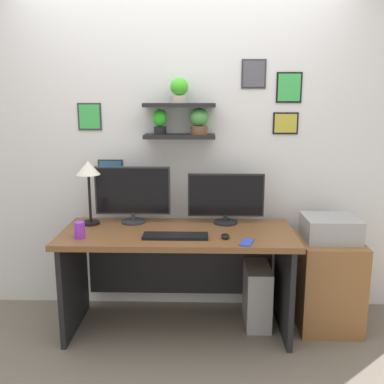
% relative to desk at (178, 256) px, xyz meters
% --- Properties ---
extents(ground_plane, '(8.00, 8.00, 0.00)m').
position_rel_desk_xyz_m(ground_plane, '(0.00, -0.06, -0.54)').
color(ground_plane, '#70665B').
extents(back_wall_assembly, '(4.40, 0.24, 2.70)m').
position_rel_desk_xyz_m(back_wall_assembly, '(0.00, 0.38, 0.82)').
color(back_wall_assembly, silver).
rests_on(back_wall_assembly, ground).
extents(desk, '(1.65, 0.68, 0.75)m').
position_rel_desk_xyz_m(desk, '(0.00, 0.00, 0.00)').
color(desk, brown).
rests_on(desk, ground).
extents(monitor_left, '(0.56, 0.18, 0.43)m').
position_rel_desk_xyz_m(monitor_left, '(-0.35, 0.16, 0.43)').
color(monitor_left, '#2D2D33').
rests_on(monitor_left, desk).
extents(monitor_right, '(0.57, 0.18, 0.38)m').
position_rel_desk_xyz_m(monitor_right, '(0.35, 0.16, 0.40)').
color(monitor_right, black).
rests_on(monitor_right, desk).
extents(keyboard, '(0.44, 0.14, 0.02)m').
position_rel_desk_xyz_m(keyboard, '(-0.01, -0.20, 0.22)').
color(keyboard, black).
rests_on(keyboard, desk).
extents(computer_mouse, '(0.06, 0.09, 0.03)m').
position_rel_desk_xyz_m(computer_mouse, '(0.33, -0.21, 0.22)').
color(computer_mouse, black).
rests_on(computer_mouse, desk).
extents(desk_lamp, '(0.17, 0.17, 0.48)m').
position_rel_desk_xyz_m(desk_lamp, '(-0.66, 0.11, 0.59)').
color(desk_lamp, black).
rests_on(desk_lamp, desk).
extents(cell_phone, '(0.11, 0.15, 0.01)m').
position_rel_desk_xyz_m(cell_phone, '(0.46, -0.31, 0.21)').
color(cell_phone, blue).
rests_on(cell_phone, desk).
extents(water_cup, '(0.07, 0.07, 0.11)m').
position_rel_desk_xyz_m(water_cup, '(-0.65, -0.22, 0.26)').
color(water_cup, purple).
rests_on(water_cup, desk).
extents(drawer_cabinet, '(0.44, 0.50, 0.66)m').
position_rel_desk_xyz_m(drawer_cabinet, '(1.10, 0.04, -0.21)').
color(drawer_cabinet, brown).
rests_on(drawer_cabinet, ground).
extents(printer, '(0.38, 0.34, 0.17)m').
position_rel_desk_xyz_m(printer, '(1.10, 0.04, 0.21)').
color(printer, '#9E9EA3').
rests_on(printer, drawer_cabinet).
extents(computer_tower_right, '(0.18, 0.40, 0.45)m').
position_rel_desk_xyz_m(computer_tower_right, '(0.59, 0.05, -0.31)').
color(computer_tower_right, '#99999E').
rests_on(computer_tower_right, ground).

